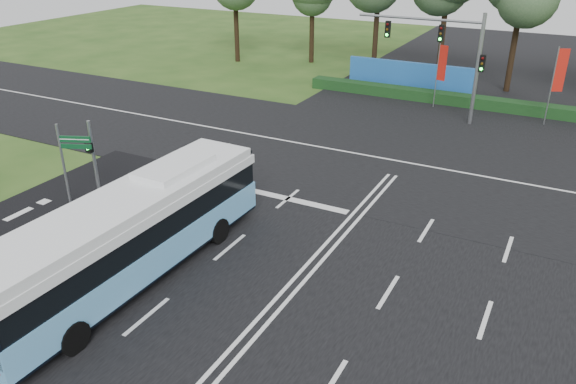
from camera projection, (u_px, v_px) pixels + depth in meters
The scene contains 13 objects.
ground at pixel (304, 269), 21.07m from camera, with size 120.00×120.00×0.00m, color #294C19.
road_main at pixel (304, 269), 21.07m from camera, with size 20.00×120.00×0.04m, color black.
road_cross at pixel (400, 162), 30.68m from camera, with size 120.00×14.00×0.05m, color black.
bike_path at pixel (10, 228), 23.90m from camera, with size 5.00×18.00×0.06m, color black.
kerb_strip at pixel (50, 240), 22.88m from camera, with size 0.25×18.00×0.12m, color gray.
city_bus at pixel (131, 234), 19.83m from camera, with size 2.90×12.48×3.57m.
pedestrian_signal at pixel (93, 158), 25.62m from camera, with size 0.32×0.43×3.85m.
street_sign at pixel (69, 155), 25.04m from camera, with size 1.41×0.64×3.86m.
banner_flag_mid at pixel (441, 67), 38.69m from camera, with size 0.65×0.22×4.51m.
banner_flag_right at pixel (558, 75), 35.10m from camera, with size 0.69×0.34×5.03m.
traffic_light_gantry at pixel (451, 49), 35.43m from camera, with size 8.41×0.28×7.00m.
hedge at pixel (453, 99), 40.54m from camera, with size 22.00×1.20×0.80m, color #133516.
blue_hoarding at pixel (410, 76), 43.92m from camera, with size 10.00×0.30×2.20m, color #2161B3.
Camera 1 is at (7.74, -16.07, 11.60)m, focal length 35.00 mm.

